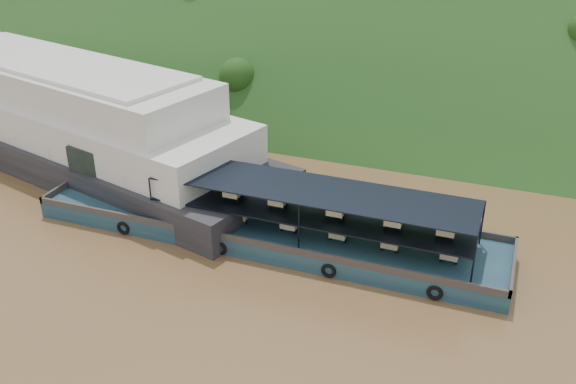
% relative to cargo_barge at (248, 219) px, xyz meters
% --- Properties ---
extents(ground, '(160.00, 160.00, 0.00)m').
position_rel_cargo_barge_xyz_m(ground, '(4.60, -1.58, -1.20)').
color(ground, brown).
rests_on(ground, ground).
extents(hillside, '(140.00, 39.60, 39.60)m').
position_rel_cargo_barge_xyz_m(hillside, '(4.60, 34.42, -1.20)').
color(hillside, '#163914').
rests_on(hillside, ground).
extents(cargo_barge, '(35.00, 7.18, 4.80)m').
position_rel_cargo_barge_xyz_m(cargo_barge, '(0.00, 0.00, 0.00)').
color(cargo_barge, '#132B43').
rests_on(cargo_barge, ground).
extents(passenger_ferry, '(47.33, 22.81, 9.30)m').
position_rel_cargo_barge_xyz_m(passenger_ferry, '(-21.47, 6.92, 2.83)').
color(passenger_ferry, black).
rests_on(passenger_ferry, ground).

